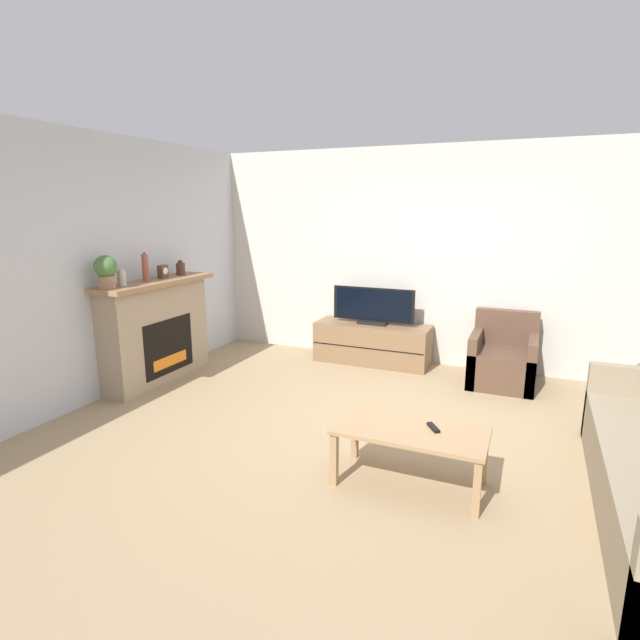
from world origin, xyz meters
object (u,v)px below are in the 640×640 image
(mantel_clock, at_px, (163,272))
(mantel_vase_left, at_px, (122,278))
(mantel_vase_centre_left, at_px, (145,267))
(potted_plant, at_px, (106,270))
(armchair, at_px, (503,360))
(mantel_vase_right, at_px, (181,268))
(tv, at_px, (373,307))
(remote, at_px, (433,427))
(coffee_table, at_px, (410,436))
(fireplace, at_px, (156,330))
(tv_stand, at_px, (372,343))

(mantel_clock, bearing_deg, mantel_vase_left, -90.07)
(mantel_vase_centre_left, relative_size, potted_plant, 0.96)
(mantel_vase_left, bearing_deg, potted_plant, -90.00)
(armchair, bearing_deg, mantel_vase_right, -164.63)
(tv, height_order, armchair, tv)
(mantel_vase_left, height_order, remote, mantel_vase_left)
(coffee_table, xyz_separation_m, remote, (0.15, 0.07, 0.07))
(potted_plant, bearing_deg, remote, -5.62)
(mantel_vase_right, bearing_deg, mantel_vase_centre_left, -90.00)
(mantel_vase_centre_left, xyz_separation_m, coffee_table, (3.17, -0.94, -0.95))
(fireplace, xyz_separation_m, tv_stand, (2.06, 1.63, -0.34))
(fireplace, relative_size, potted_plant, 4.68)
(tv, bearing_deg, armchair, -5.82)
(mantel_vase_left, height_order, coffee_table, mantel_vase_left)
(tv_stand, distance_m, tv, 0.47)
(potted_plant, bearing_deg, coffee_table, -7.07)
(potted_plant, height_order, armchair, potted_plant)
(mantel_vase_left, height_order, tv, mantel_vase_left)
(mantel_vase_left, relative_size, armchair, 0.24)
(tv_stand, bearing_deg, tv, -90.00)
(mantel_clock, bearing_deg, tv_stand, 35.84)
(mantel_vase_left, xyz_separation_m, mantel_clock, (0.00, 0.62, -0.01))
(fireplace, xyz_separation_m, tv, (2.06, 1.63, 0.13))
(potted_plant, xyz_separation_m, armchair, (3.63, 2.12, -1.09))
(fireplace, bearing_deg, mantel_vase_right, 87.92)
(remote, bearing_deg, mantel_clock, 126.94)
(mantel_clock, relative_size, tv, 0.14)
(remote, bearing_deg, mantel_vase_left, 137.01)
(fireplace, xyz_separation_m, mantel_vase_left, (0.02, -0.47, 0.66))
(mantel_vase_left, bearing_deg, armchair, 27.97)
(mantel_vase_left, relative_size, mantel_vase_right, 1.05)
(tv, bearing_deg, mantel_vase_right, -150.36)
(mantel_vase_centre_left, distance_m, tv_stand, 2.89)
(mantel_vase_centre_left, height_order, tv_stand, mantel_vase_centre_left)
(mantel_vase_left, bearing_deg, tv_stand, 45.74)
(fireplace, xyz_separation_m, mantel_clock, (0.02, 0.16, 0.65))
(mantel_vase_centre_left, relative_size, armchair, 0.40)
(mantel_vase_left, xyz_separation_m, tv_stand, (2.04, 2.09, -1.00))
(remote, bearing_deg, mantel_vase_right, 122.29)
(mantel_clock, distance_m, armchair, 3.98)
(mantel_vase_centre_left, xyz_separation_m, remote, (3.31, -0.87, -0.89))
(fireplace, distance_m, coffee_table, 3.36)
(tv_stand, xyz_separation_m, remote, (1.27, -2.61, 0.18))
(fireplace, height_order, mantel_clock, mantel_clock)
(fireplace, height_order, tv, fireplace)
(potted_plant, height_order, tv_stand, potted_plant)
(coffee_table, bearing_deg, armchair, 79.53)
(tv, bearing_deg, mantel_vase_left, -134.29)
(mantel_vase_centre_left, xyz_separation_m, mantel_vase_right, (0.00, 0.58, -0.07))
(potted_plant, xyz_separation_m, tv_stand, (2.04, 2.29, -1.10))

